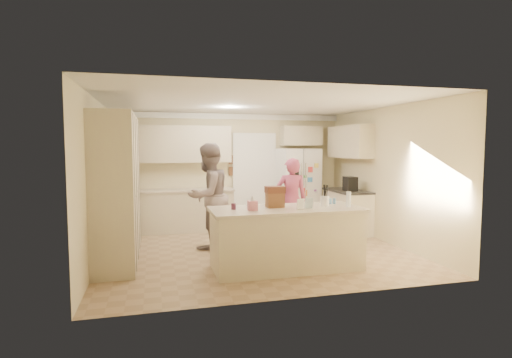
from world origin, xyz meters
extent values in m
cube|color=#9E8261|center=(0.00, 0.00, -0.01)|extent=(5.20, 4.60, 0.02)
cube|color=white|center=(0.00, 0.00, 2.61)|extent=(5.20, 4.60, 0.02)
cube|color=beige|center=(0.00, 2.31, 1.30)|extent=(5.20, 0.02, 2.60)
cube|color=beige|center=(0.00, -2.31, 1.30)|extent=(5.20, 0.02, 2.60)
cube|color=beige|center=(-2.61, 0.00, 1.30)|extent=(0.02, 4.60, 2.60)
cube|color=beige|center=(2.61, 0.00, 1.30)|extent=(0.02, 4.60, 2.60)
cube|color=white|center=(0.00, 2.26, 2.53)|extent=(5.20, 0.08, 0.12)
cube|color=beige|center=(-2.30, 0.20, 1.18)|extent=(0.60, 2.60, 2.35)
cube|color=beige|center=(-1.15, 2.00, 0.44)|extent=(2.20, 0.60, 0.88)
cube|color=beige|center=(-1.15, 1.99, 0.90)|extent=(2.24, 0.63, 0.04)
cube|color=beige|center=(-1.15, 2.12, 1.90)|extent=(2.20, 0.35, 0.80)
cube|color=black|center=(0.55, 2.28, 1.05)|extent=(0.90, 0.06, 2.10)
cube|color=white|center=(0.55, 2.24, 1.05)|extent=(1.02, 0.03, 2.22)
cube|color=brown|center=(0.02, 2.27, 1.55)|extent=(0.15, 0.02, 0.20)
cube|color=brown|center=(0.02, 2.27, 1.28)|extent=(0.15, 0.02, 0.20)
cube|color=white|center=(1.53, 2.00, 0.90)|extent=(0.96, 0.78, 1.80)
cube|color=gray|center=(1.53, 1.64, 0.90)|extent=(0.02, 0.02, 1.78)
cube|color=black|center=(1.31, 1.63, 1.15)|extent=(0.22, 0.03, 0.35)
cylinder|color=silver|center=(1.48, 1.63, 1.05)|extent=(0.02, 0.02, 0.85)
cylinder|color=silver|center=(1.58, 1.63, 1.05)|extent=(0.02, 0.02, 0.85)
cube|color=beige|center=(1.65, 2.12, 2.10)|extent=(0.95, 0.35, 0.45)
cube|color=beige|center=(2.30, 1.00, 0.44)|extent=(0.60, 1.20, 0.88)
cube|color=#2D2B28|center=(2.29, 1.00, 0.90)|extent=(0.63, 1.24, 0.04)
cube|color=beige|center=(2.43, 1.20, 1.95)|extent=(0.35, 1.50, 0.70)
cube|color=black|center=(2.25, 0.80, 1.07)|extent=(0.22, 0.28, 0.30)
cube|color=beige|center=(0.20, -1.10, 0.44)|extent=(2.20, 0.90, 0.88)
cube|color=beige|center=(0.20, -1.10, 0.90)|extent=(2.28, 0.96, 0.05)
cylinder|color=white|center=(0.85, -1.05, 1.00)|extent=(0.13, 0.13, 0.15)
cube|color=pink|center=(-0.35, -1.20, 1.00)|extent=(0.13, 0.13, 0.14)
cone|color=white|center=(-0.35, -1.20, 1.10)|extent=(0.08, 0.08, 0.08)
cube|color=brown|center=(0.05, -1.00, 1.04)|extent=(0.26, 0.18, 0.22)
cube|color=#592D1E|center=(0.05, -1.00, 1.20)|extent=(0.28, 0.20, 0.10)
cylinder|color=#59263F|center=(-0.60, -1.05, 0.97)|extent=(0.07, 0.07, 0.09)
cube|color=white|center=(0.35, -1.30, 1.01)|extent=(0.12, 0.06, 0.16)
cube|color=silver|center=(0.50, -1.25, 1.01)|extent=(0.12, 0.05, 0.16)
cylinder|color=silver|center=(1.15, -1.25, 1.04)|extent=(0.07, 0.07, 0.24)
cylinder|color=teal|center=(1.02, -0.88, 0.97)|extent=(0.05, 0.05, 0.09)
cylinder|color=teal|center=(1.09, -0.88, 0.97)|extent=(0.05, 0.05, 0.09)
imported|color=gray|center=(-0.77, 0.43, 0.95)|extent=(1.18, 1.15, 1.91)
imported|color=#B44668|center=(0.84, 0.49, 0.82)|extent=(0.67, 0.52, 1.63)
camera|label=1|loc=(-1.72, -6.75, 1.84)|focal=28.00mm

